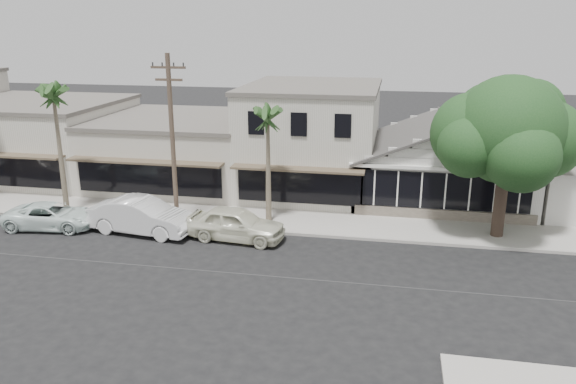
% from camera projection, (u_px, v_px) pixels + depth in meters
% --- Properties ---
extents(ground, '(140.00, 140.00, 0.00)m').
position_uv_depth(ground, '(334.00, 282.00, 23.53)').
color(ground, black).
rests_on(ground, ground).
extents(sidewalk_north, '(90.00, 3.50, 0.15)m').
position_uv_depth(sidewalk_north, '(205.00, 216.00, 31.30)').
color(sidewalk_north, '#9E9991').
rests_on(sidewalk_north, ground).
extents(corner_shop, '(10.40, 8.60, 5.10)m').
position_uv_depth(corner_shop, '(441.00, 158.00, 33.59)').
color(corner_shop, silver).
rests_on(corner_shop, ground).
extents(row_building_near, '(8.00, 10.00, 6.50)m').
position_uv_depth(row_building_near, '(312.00, 140.00, 35.82)').
color(row_building_near, beige).
rests_on(row_building_near, ground).
extents(row_building_midnear, '(10.00, 10.00, 4.20)m').
position_uv_depth(row_building_midnear, '(180.00, 151.00, 37.78)').
color(row_building_midnear, beige).
rests_on(row_building_midnear, ground).
extents(row_building_midfar, '(11.00, 10.00, 5.00)m').
position_uv_depth(row_building_midfar, '(39.00, 140.00, 39.56)').
color(row_building_midfar, beige).
rests_on(row_building_midfar, ground).
extents(utility_pole, '(1.80, 0.24, 9.00)m').
position_uv_depth(utility_pole, '(172.00, 137.00, 28.65)').
color(utility_pole, brown).
rests_on(utility_pole, ground).
extents(car_0, '(5.07, 2.45, 1.67)m').
position_uv_depth(car_0, '(236.00, 224.00, 27.87)').
color(car_0, silver).
rests_on(car_0, ground).
extents(car_1, '(5.71, 2.62, 1.81)m').
position_uv_depth(car_1, '(142.00, 216.00, 28.76)').
color(car_1, silver).
rests_on(car_1, ground).
extents(car_2, '(5.02, 2.72, 1.34)m').
position_uv_depth(car_2, '(52.00, 216.00, 29.50)').
color(car_2, white).
rests_on(car_2, ground).
extents(shade_tree, '(7.33, 6.63, 8.13)m').
position_uv_depth(shade_tree, '(506.00, 132.00, 26.98)').
color(shade_tree, '#443329').
rests_on(shade_tree, ground).
extents(palm_east, '(2.46, 2.46, 6.72)m').
position_uv_depth(palm_east, '(268.00, 118.00, 28.66)').
color(palm_east, '#726651').
rests_on(palm_east, ground).
extents(palm_mid, '(2.82, 2.82, 7.71)m').
position_uv_depth(palm_mid, '(53.00, 97.00, 29.77)').
color(palm_mid, '#726651').
rests_on(palm_mid, ground).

